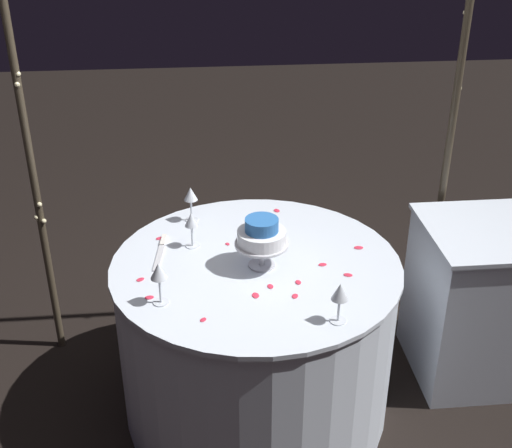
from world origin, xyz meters
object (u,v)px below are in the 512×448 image
object	(u,v)px
main_table	(256,337)
wine_glass_0	(191,222)
side_table	(479,301)
wine_glass_1	(340,294)
tiered_cake	(262,236)
wine_glass_3	(159,273)
wine_glass_2	(191,196)
decorative_arch	(245,85)
cake_knife	(161,250)

from	to	relation	value
main_table	wine_glass_0	bearing A→B (deg)	147.34
side_table	wine_glass_1	size ratio (longest dim) A/B	4.87
tiered_cake	wine_glass_1	xyz separation A→B (m)	(0.24, -0.41, -0.02)
tiered_cake	wine_glass_3	size ratio (longest dim) A/B	1.27
wine_glass_2	wine_glass_0	bearing A→B (deg)	-89.83
main_table	wine_glass_2	world-z (taller)	wine_glass_2
decorative_arch	cake_knife	xyz separation A→B (m)	(-0.40, -0.39, -0.59)
side_table	wine_glass_2	distance (m)	1.45
main_table	cake_knife	distance (m)	0.57
wine_glass_1	side_table	bearing A→B (deg)	35.56
wine_glass_0	tiered_cake	bearing A→B (deg)	-33.91
wine_glass_1	decorative_arch	bearing A→B (deg)	105.01
wine_glass_0	wine_glass_1	bearing A→B (deg)	-49.03
wine_glass_3	wine_glass_0	bearing A→B (deg)	73.56
main_table	wine_glass_2	xyz separation A→B (m)	(-0.26, 0.41, 0.51)
wine_glass_1	main_table	bearing A→B (deg)	120.94
side_table	decorative_arch	bearing A→B (deg)	161.22
wine_glass_0	cake_knife	bearing A→B (deg)	-168.22
side_table	tiered_cake	world-z (taller)	tiered_cake
side_table	wine_glass_0	world-z (taller)	wine_glass_0
wine_glass_3	side_table	bearing A→B (deg)	15.66
side_table	tiered_cake	xyz separation A→B (m)	(-1.06, -0.18, 0.51)
wine_glass_0	wine_glass_1	distance (m)	0.79
wine_glass_2	wine_glass_1	bearing A→B (deg)	-58.30
tiered_cake	decorative_arch	bearing A→B (deg)	92.04
wine_glass_2	tiered_cake	bearing A→B (deg)	-56.90
main_table	side_table	distance (m)	1.09
main_table	side_table	xyz separation A→B (m)	(1.08, 0.16, 0.01)
decorative_arch	cake_knife	world-z (taller)	decorative_arch
main_table	side_table	size ratio (longest dim) A/B	1.55
tiered_cake	wine_glass_3	world-z (taller)	tiered_cake
decorative_arch	wine_glass_0	size ratio (longest dim) A/B	12.86
decorative_arch	tiered_cake	bearing A→B (deg)	-87.96
cake_knife	decorative_arch	bearing A→B (deg)	44.21
side_table	wine_glass_2	world-z (taller)	wine_glass_2
wine_glass_3	tiered_cake	bearing A→B (deg)	29.55
side_table	wine_glass_3	xyz separation A→B (m)	(-1.46, -0.41, 0.50)
wine_glass_2	cake_knife	xyz separation A→B (m)	(-0.14, -0.27, -0.12)
wine_glass_1	cake_knife	bearing A→B (deg)	139.05
wine_glass_0	wine_glass_2	xyz separation A→B (m)	(-0.00, 0.24, 0.01)
main_table	wine_glass_0	xyz separation A→B (m)	(-0.26, 0.17, 0.50)
main_table	wine_glass_0	distance (m)	0.59
tiered_cake	cake_knife	xyz separation A→B (m)	(-0.42, 0.16, -0.14)
main_table	wine_glass_3	world-z (taller)	wine_glass_3
tiered_cake	wine_glass_0	world-z (taller)	tiered_cake
wine_glass_0	cake_knife	xyz separation A→B (m)	(-0.14, -0.03, -0.12)
main_table	side_table	world-z (taller)	side_table
decorative_arch	wine_glass_3	size ratio (longest dim) A/B	11.93
wine_glass_0	wine_glass_2	size ratio (longest dim) A/B	0.96
tiered_cake	wine_glass_0	distance (m)	0.34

